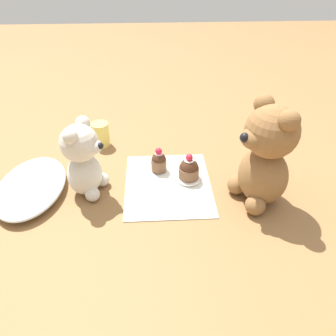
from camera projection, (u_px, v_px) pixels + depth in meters
name	position (u px, v px, depth m)	size (l,w,h in m)	color
ground_plane	(168.00, 185.00, 0.90)	(4.00, 4.00, 0.00)	olive
knitted_placemat	(168.00, 184.00, 0.90)	(0.28, 0.23, 0.01)	silver
tulle_cloth	(31.00, 186.00, 0.86)	(0.27, 0.17, 0.04)	white
teddy_bear_cream	(83.00, 159.00, 0.82)	(0.12, 0.12, 0.20)	beige
teddy_bear_tan	(265.00, 156.00, 0.77)	(0.16, 0.16, 0.27)	olive
cupcake_near_cream_bear	(159.00, 161.00, 0.93)	(0.04, 0.04, 0.07)	brown
saucer_plate	(188.00, 178.00, 0.91)	(0.07, 0.07, 0.01)	white
cupcake_near_tan_bear	(189.00, 169.00, 0.89)	(0.06, 0.06, 0.08)	brown
juice_glass	(101.00, 134.00, 1.04)	(0.05, 0.05, 0.08)	#EADB66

